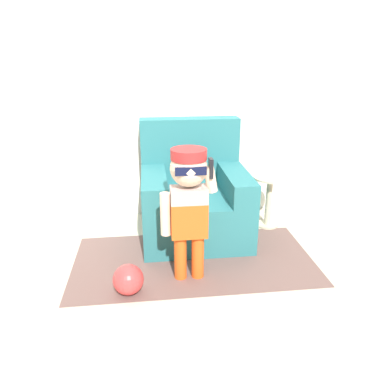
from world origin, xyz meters
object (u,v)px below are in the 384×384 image
Objects in this scene: person_child at (189,195)px; side_table at (269,197)px; armchair at (194,197)px; toy_ball at (128,280)px.

person_child is 1.96× the size of side_table.
toy_ball is at bearing -122.13° from armchair.
person_child is 4.57× the size of toy_ball.
side_table is (0.84, 0.78, -0.35)m from person_child.
side_table is 1.58m from toy_ball.
person_child is (-0.13, -0.74, 0.30)m from armchair.
armchair is 4.72× the size of toy_ball.
toy_ball is (-1.26, -0.92, -0.19)m from side_table.
side_table is at bearing 3.31° from armchair.
toy_ball is (-0.55, -0.88, -0.23)m from armchair.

